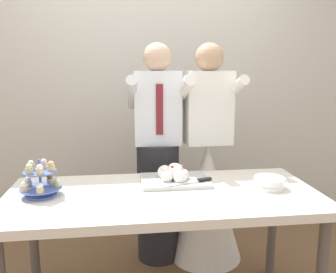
{
  "coord_description": "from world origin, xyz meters",
  "views": [
    {
      "loc": [
        -0.22,
        -1.95,
        1.48
      ],
      "look_at": [
        0.05,
        0.15,
        1.07
      ],
      "focal_mm": 38.22,
      "sensor_mm": 36.0,
      "label": 1
    }
  ],
  "objects_px": {
    "dessert_table": "(163,205)",
    "person_bride": "(207,186)",
    "plate_stack": "(269,183)",
    "person_groom": "(158,166)",
    "main_cake_tray": "(175,176)",
    "cupcake_stand": "(40,181)"
  },
  "relations": [
    {
      "from": "dessert_table",
      "to": "person_bride",
      "type": "xyz_separation_m",
      "value": [
        0.41,
        0.63,
        -0.12
      ]
    },
    {
      "from": "plate_stack",
      "to": "person_groom",
      "type": "height_order",
      "value": "person_groom"
    },
    {
      "from": "person_bride",
      "to": "person_groom",
      "type": "bearing_deg",
      "value": 174.72
    },
    {
      "from": "plate_stack",
      "to": "person_bride",
      "type": "relative_size",
      "value": 0.11
    },
    {
      "from": "dessert_table",
      "to": "person_groom",
      "type": "xyz_separation_m",
      "value": [
        0.04,
        0.67,
        0.05
      ]
    },
    {
      "from": "main_cake_tray",
      "to": "person_bride",
      "type": "relative_size",
      "value": 0.26
    },
    {
      "from": "cupcake_stand",
      "to": "main_cake_tray",
      "type": "distance_m",
      "value": 0.79
    },
    {
      "from": "main_cake_tray",
      "to": "person_groom",
      "type": "distance_m",
      "value": 0.5
    },
    {
      "from": "cupcake_stand",
      "to": "main_cake_tray",
      "type": "height_order",
      "value": "cupcake_stand"
    },
    {
      "from": "cupcake_stand",
      "to": "person_bride",
      "type": "distance_m",
      "value": 1.28
    },
    {
      "from": "dessert_table",
      "to": "plate_stack",
      "type": "distance_m",
      "value": 0.65
    },
    {
      "from": "cupcake_stand",
      "to": "main_cake_tray",
      "type": "relative_size",
      "value": 0.53
    },
    {
      "from": "plate_stack",
      "to": "person_bride",
      "type": "bearing_deg",
      "value": 109.78
    },
    {
      "from": "plate_stack",
      "to": "person_bride",
      "type": "xyz_separation_m",
      "value": [
        -0.23,
        0.63,
        -0.23
      ]
    },
    {
      "from": "person_groom",
      "to": "person_bride",
      "type": "height_order",
      "value": "same"
    },
    {
      "from": "dessert_table",
      "to": "cupcake_stand",
      "type": "distance_m",
      "value": 0.71
    },
    {
      "from": "person_bride",
      "to": "plate_stack",
      "type": "bearing_deg",
      "value": -70.22
    },
    {
      "from": "person_bride",
      "to": "dessert_table",
      "type": "bearing_deg",
      "value": -123.04
    },
    {
      "from": "plate_stack",
      "to": "main_cake_tray",
      "type": "bearing_deg",
      "value": 162.2
    },
    {
      "from": "person_bride",
      "to": "cupcake_stand",
      "type": "bearing_deg",
      "value": -151.56
    },
    {
      "from": "cupcake_stand",
      "to": "person_groom",
      "type": "xyz_separation_m",
      "value": [
        0.72,
        0.63,
        -0.12
      ]
    },
    {
      "from": "cupcake_stand",
      "to": "person_bride",
      "type": "bearing_deg",
      "value": 28.44
    }
  ]
}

